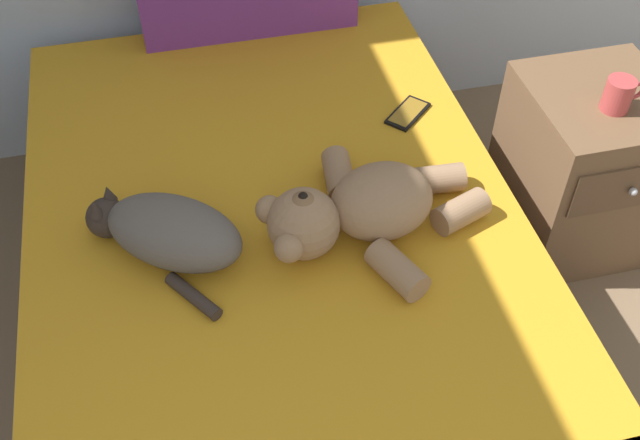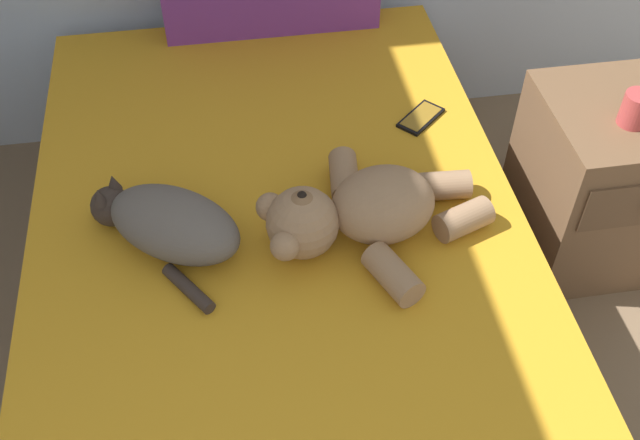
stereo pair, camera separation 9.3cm
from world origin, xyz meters
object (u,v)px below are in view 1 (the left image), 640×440
at_px(cat, 167,231).
at_px(mug, 619,94).
at_px(cell_phone, 408,113).
at_px(teddy_bear, 360,210).
at_px(bed, 283,299).
at_px(nightstand, 582,168).

xyz_separation_m(cat, mug, (1.26, 0.20, 0.03)).
bearing_deg(cell_phone, cat, -152.69).
height_order(teddy_bear, cell_phone, teddy_bear).
distance_m(bed, mug, 1.08).
bearing_deg(mug, cat, -171.20).
xyz_separation_m(cat, nightstand, (1.27, 0.26, -0.30)).
distance_m(bed, cell_phone, 0.64).
bearing_deg(mug, nightstand, 81.22).
relative_size(bed, cat, 5.09).
distance_m(bed, nightstand, 1.04).
xyz_separation_m(bed, mug, (1.00, 0.20, 0.36)).
bearing_deg(bed, nightstand, 14.68).
distance_m(teddy_bear, cell_phone, 0.49).
relative_size(bed, cell_phone, 12.92).
height_order(bed, cell_phone, cell_phone).
distance_m(cell_phone, nightstand, 0.61).
bearing_deg(teddy_bear, mug, 16.50).
distance_m(teddy_bear, nightstand, 0.92).
bearing_deg(cat, bed, -1.58).
xyz_separation_m(cell_phone, mug, (0.54, -0.17, 0.10)).
bearing_deg(mug, teddy_bear, -163.50).
distance_m(cat, teddy_bear, 0.46).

